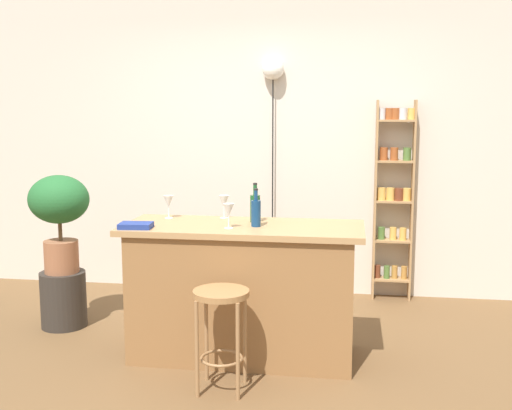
{
  "coord_description": "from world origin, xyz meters",
  "views": [
    {
      "loc": [
        0.71,
        -3.77,
        1.68
      ],
      "look_at": [
        0.05,
        0.55,
        1.02
      ],
      "focal_mm": 43.85,
      "sensor_mm": 36.0,
      "label": 1
    }
  ],
  "objects_px": {
    "potted_plant": "(59,210)",
    "cookbook": "(136,225)",
    "bottle_soda_blue": "(255,207)",
    "wine_glass_left": "(169,202)",
    "bar_stool": "(221,316)",
    "wine_glass_right": "(224,202)",
    "bottle_vinegar": "(256,212)",
    "pendant_globe_light": "(273,73)",
    "wine_glass_center": "(229,211)",
    "spice_shelf": "(394,193)",
    "plant_stool": "(63,299)"
  },
  "relations": [
    {
      "from": "potted_plant",
      "to": "wine_glass_center",
      "type": "height_order",
      "value": "potted_plant"
    },
    {
      "from": "spice_shelf",
      "to": "wine_glass_right",
      "type": "distance_m",
      "value": 1.79
    },
    {
      "from": "potted_plant",
      "to": "cookbook",
      "type": "height_order",
      "value": "potted_plant"
    },
    {
      "from": "bottle_soda_blue",
      "to": "wine_glass_left",
      "type": "relative_size",
      "value": 1.66
    },
    {
      "from": "bottle_soda_blue",
      "to": "pendant_globe_light",
      "type": "xyz_separation_m",
      "value": [
        -0.06,
        1.42,
        0.99
      ]
    },
    {
      "from": "bar_stool",
      "to": "wine_glass_right",
      "type": "distance_m",
      "value": 1.0
    },
    {
      "from": "spice_shelf",
      "to": "plant_stool",
      "type": "height_order",
      "value": "spice_shelf"
    },
    {
      "from": "spice_shelf",
      "to": "bottle_vinegar",
      "type": "height_order",
      "value": "spice_shelf"
    },
    {
      "from": "cookbook",
      "to": "bar_stool",
      "type": "bearing_deg",
      "value": -32.89
    },
    {
      "from": "bottle_vinegar",
      "to": "bottle_soda_blue",
      "type": "relative_size",
      "value": 0.93
    },
    {
      "from": "bottle_soda_blue",
      "to": "wine_glass_center",
      "type": "height_order",
      "value": "bottle_soda_blue"
    },
    {
      "from": "wine_glass_center",
      "to": "pendant_globe_light",
      "type": "bearing_deg",
      "value": 87.32
    },
    {
      "from": "plant_stool",
      "to": "cookbook",
      "type": "distance_m",
      "value": 1.23
    },
    {
      "from": "wine_glass_left",
      "to": "bottle_vinegar",
      "type": "bearing_deg",
      "value": -18.5
    },
    {
      "from": "wine_glass_left",
      "to": "pendant_globe_light",
      "type": "bearing_deg",
      "value": 66.98
    },
    {
      "from": "bar_stool",
      "to": "cookbook",
      "type": "height_order",
      "value": "cookbook"
    },
    {
      "from": "plant_stool",
      "to": "wine_glass_left",
      "type": "distance_m",
      "value": 1.24
    },
    {
      "from": "pendant_globe_light",
      "to": "spice_shelf",
      "type": "bearing_deg",
      "value": -1.68
    },
    {
      "from": "spice_shelf",
      "to": "pendant_globe_light",
      "type": "height_order",
      "value": "pendant_globe_light"
    },
    {
      "from": "potted_plant",
      "to": "spice_shelf",
      "type": "bearing_deg",
      "value": 23.84
    },
    {
      "from": "spice_shelf",
      "to": "wine_glass_left",
      "type": "bearing_deg",
      "value": -141.36
    },
    {
      "from": "bottle_vinegar",
      "to": "wine_glass_left",
      "type": "bearing_deg",
      "value": 161.5
    },
    {
      "from": "wine_glass_left",
      "to": "wine_glass_center",
      "type": "xyz_separation_m",
      "value": [
        0.5,
        -0.32,
        0.0
      ]
    },
    {
      "from": "bar_stool",
      "to": "spice_shelf",
      "type": "xyz_separation_m",
      "value": [
        1.13,
        2.06,
        0.49
      ]
    },
    {
      "from": "spice_shelf",
      "to": "wine_glass_center",
      "type": "xyz_separation_m",
      "value": [
        -1.16,
        -1.64,
        0.08
      ]
    },
    {
      "from": "bar_stool",
      "to": "wine_glass_center",
      "type": "distance_m",
      "value": 0.71
    },
    {
      "from": "bar_stool",
      "to": "wine_glass_right",
      "type": "bearing_deg",
      "value": 100.11
    },
    {
      "from": "wine_glass_left",
      "to": "wine_glass_right",
      "type": "relative_size",
      "value": 1.0
    },
    {
      "from": "spice_shelf",
      "to": "bottle_soda_blue",
      "type": "bearing_deg",
      "value": -126.53
    },
    {
      "from": "spice_shelf",
      "to": "cookbook",
      "type": "distance_m",
      "value": 2.47
    },
    {
      "from": "spice_shelf",
      "to": "bottle_soda_blue",
      "type": "relative_size",
      "value": 6.5
    },
    {
      "from": "bar_stool",
      "to": "bottle_vinegar",
      "type": "distance_m",
      "value": 0.76
    },
    {
      "from": "bottle_soda_blue",
      "to": "wine_glass_center",
      "type": "distance_m",
      "value": 0.29
    },
    {
      "from": "spice_shelf",
      "to": "cookbook",
      "type": "bearing_deg",
      "value": -135.64
    },
    {
      "from": "cookbook",
      "to": "pendant_globe_light",
      "type": "height_order",
      "value": "pendant_globe_light"
    },
    {
      "from": "pendant_globe_light",
      "to": "bar_stool",
      "type": "bearing_deg",
      "value": -91.2
    },
    {
      "from": "bar_stool",
      "to": "wine_glass_left",
      "type": "relative_size",
      "value": 3.79
    },
    {
      "from": "bottle_soda_blue",
      "to": "spice_shelf",
      "type": "bearing_deg",
      "value": 53.47
    },
    {
      "from": "bottle_vinegar",
      "to": "spice_shelf",
      "type": "bearing_deg",
      "value": 57.28
    },
    {
      "from": "spice_shelf",
      "to": "cookbook",
      "type": "height_order",
      "value": "spice_shelf"
    },
    {
      "from": "wine_glass_right",
      "to": "cookbook",
      "type": "relative_size",
      "value": 0.78
    },
    {
      "from": "wine_glass_left",
      "to": "wine_glass_center",
      "type": "relative_size",
      "value": 1.0
    },
    {
      "from": "potted_plant",
      "to": "wine_glass_left",
      "type": "bearing_deg",
      "value": -11.32
    },
    {
      "from": "bottle_vinegar",
      "to": "wine_glass_left",
      "type": "xyz_separation_m",
      "value": [
        -0.66,
        0.22,
        0.02
      ]
    },
    {
      "from": "potted_plant",
      "to": "bottle_vinegar",
      "type": "distance_m",
      "value": 1.64
    },
    {
      "from": "bottle_vinegar",
      "to": "wine_glass_right",
      "type": "xyz_separation_m",
      "value": [
        -0.28,
        0.29,
        0.02
      ]
    },
    {
      "from": "wine_glass_left",
      "to": "spice_shelf",
      "type": "bearing_deg",
      "value": 38.64
    },
    {
      "from": "wine_glass_left",
      "to": "potted_plant",
      "type": "bearing_deg",
      "value": 168.68
    },
    {
      "from": "plant_stool",
      "to": "bar_stool",
      "type": "bearing_deg",
      "value": -32.38
    },
    {
      "from": "bottle_vinegar",
      "to": "wine_glass_center",
      "type": "distance_m",
      "value": 0.19
    }
  ]
}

